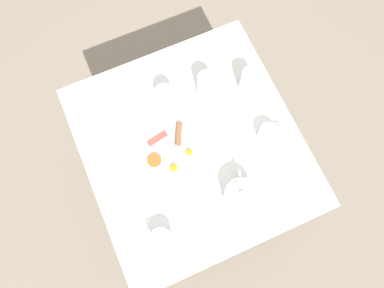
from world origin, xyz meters
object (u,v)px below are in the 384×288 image
at_px(water_glass_tall, 206,85).
at_px(wine_glass_spare, 249,81).
at_px(breakfast_plate, 171,151).
at_px(teacup_with_saucer_left, 268,135).
at_px(fork_by_plate, 97,114).
at_px(teapot_near, 240,195).
at_px(knife_by_plate, 227,55).
at_px(teacup_with_saucer_right, 161,239).
at_px(water_glass_short, 165,97).

height_order(water_glass_tall, wine_glass_spare, water_glass_tall).
distance_m(breakfast_plate, teacup_with_saucer_left, 0.40).
bearing_deg(fork_by_plate, wine_glass_spare, -13.12).
bearing_deg(teapot_near, knife_by_plate, -178.66).
bearing_deg(knife_by_plate, teapot_near, -111.26).
xyz_separation_m(teapot_near, teacup_with_saucer_right, (-0.33, -0.03, -0.02)).
xyz_separation_m(water_glass_tall, wine_glass_spare, (0.17, -0.05, -0.00)).
bearing_deg(teacup_with_saucer_left, fork_by_plate, 148.05).
bearing_deg(teacup_with_saucer_left, teacup_with_saucer_right, -159.80).
xyz_separation_m(water_glass_short, knife_by_plate, (0.33, 0.10, -0.06)).
height_order(teacup_with_saucer_right, knife_by_plate, teacup_with_saucer_right).
xyz_separation_m(teacup_with_saucer_left, water_glass_short, (-0.32, 0.31, 0.03)).
distance_m(teacup_with_saucer_left, knife_by_plate, 0.41).
bearing_deg(breakfast_plate, fork_by_plate, 128.76).
relative_size(breakfast_plate, water_glass_tall, 2.15).
relative_size(teapot_near, teacup_with_saucer_left, 1.34).
bearing_deg(breakfast_plate, teapot_near, -58.64).
bearing_deg(teapot_near, breakfast_plate, -126.04).
distance_m(teapot_near, water_glass_tall, 0.46).
xyz_separation_m(teacup_with_saucer_right, knife_by_plate, (0.56, 0.61, -0.03)).
height_order(wine_glass_spare, fork_by_plate, wine_glass_spare).
bearing_deg(fork_by_plate, teacup_with_saucer_left, -31.95).
xyz_separation_m(teapot_near, fork_by_plate, (-0.39, 0.55, -0.05)).
bearing_deg(teacup_with_saucer_right, teapot_near, 4.93).
distance_m(breakfast_plate, water_glass_tall, 0.30).
xyz_separation_m(water_glass_short, fork_by_plate, (-0.28, 0.07, -0.06)).
height_order(water_glass_tall, water_glass_short, water_glass_tall).
height_order(teapot_near, fork_by_plate, teapot_near).
relative_size(teacup_with_saucer_left, fork_by_plate, 1.00).
bearing_deg(teapot_near, water_glass_short, -145.02).
distance_m(teacup_with_saucer_right, knife_by_plate, 0.83).
xyz_separation_m(fork_by_plate, knife_by_plate, (0.61, 0.03, 0.00)).
relative_size(wine_glass_spare, knife_by_plate, 0.67).
xyz_separation_m(water_glass_tall, water_glass_short, (-0.17, 0.02, -0.01)).
height_order(teacup_with_saucer_left, knife_by_plate, teacup_with_saucer_left).
bearing_deg(water_glass_short, wine_glass_spare, -12.76).
height_order(breakfast_plate, water_glass_tall, water_glass_tall).
bearing_deg(knife_by_plate, wine_glass_spare, -86.62).
height_order(breakfast_plate, teacup_with_saucer_left, teacup_with_saucer_left).
relative_size(breakfast_plate, wine_glass_spare, 2.18).
bearing_deg(fork_by_plate, water_glass_short, -13.55).
height_order(teacup_with_saucer_right, water_glass_tall, water_glass_tall).
bearing_deg(fork_by_plate, breakfast_plate, -51.24).
bearing_deg(fork_by_plate, teapot_near, -54.76).
bearing_deg(breakfast_plate, water_glass_short, 73.53).
height_order(teacup_with_saucer_right, water_glass_short, water_glass_short).
relative_size(water_glass_tall, fork_by_plate, 0.91).
bearing_deg(fork_by_plate, water_glass_tall, -11.35).
bearing_deg(teacup_with_saucer_left, knife_by_plate, 88.59).
bearing_deg(water_glass_tall, knife_by_plate, 37.63).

